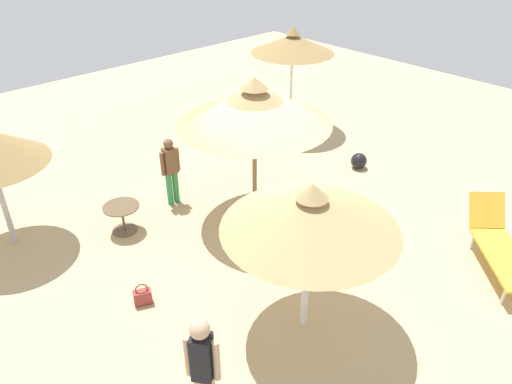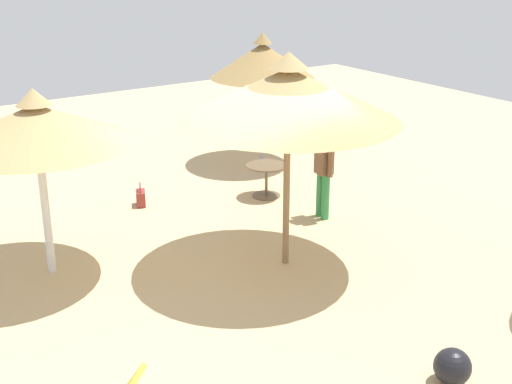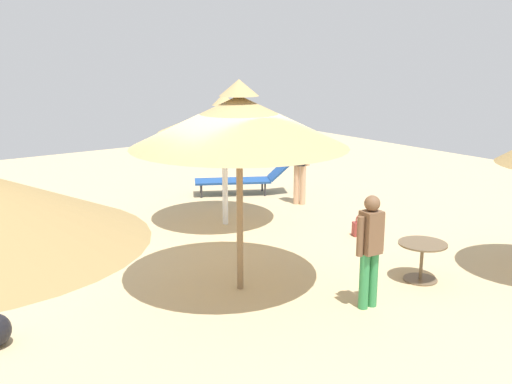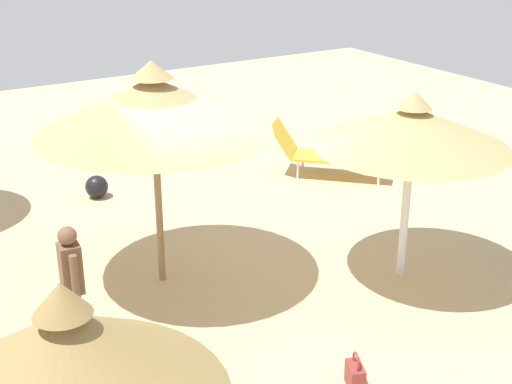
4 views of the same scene
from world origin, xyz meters
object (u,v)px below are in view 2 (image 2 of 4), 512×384
(parasol_umbrella_near_right, at_px, (262,61))
(parasol_umbrella_near_left, at_px, (288,95))
(parasol_umbrella_center, at_px, (36,125))
(handbag, at_px, (141,197))
(person_standing_edge, at_px, (324,168))
(side_table_round, at_px, (266,175))
(beach_ball, at_px, (452,367))

(parasol_umbrella_near_right, height_order, parasol_umbrella_near_left, parasol_umbrella_near_left)
(parasol_umbrella_center, bearing_deg, handbag, 37.40)
(parasol_umbrella_center, xyz_separation_m, person_standing_edge, (4.32, -0.56, -1.22))
(person_standing_edge, bearing_deg, parasol_umbrella_center, 172.65)
(side_table_round, bearing_deg, parasol_umbrella_near_left, -119.28)
(parasol_umbrella_near_right, distance_m, person_standing_edge, 3.44)
(side_table_round, bearing_deg, person_standing_edge, -81.87)
(person_standing_edge, bearing_deg, side_table_round, 98.13)
(parasol_umbrella_center, relative_size, parasol_umbrella_near_left, 0.86)
(person_standing_edge, relative_size, side_table_round, 2.15)
(parasol_umbrella_center, relative_size, person_standing_edge, 1.66)
(parasol_umbrella_near_right, bearing_deg, parasol_umbrella_near_left, -120.80)
(parasol_umbrella_near_right, bearing_deg, parasol_umbrella_center, -154.37)
(beach_ball, bearing_deg, handbag, 93.91)
(parasol_umbrella_near_right, height_order, handbag, parasol_umbrella_near_right)
(side_table_round, xyz_separation_m, beach_ball, (-1.59, -5.58, -0.21))
(parasol_umbrella_near_left, bearing_deg, handbag, 102.73)
(parasol_umbrella_near_left, distance_m, handbag, 3.96)
(parasol_umbrella_near_right, xyz_separation_m, side_table_round, (-1.13, -1.75, -1.65))
(parasol_umbrella_near_right, xyz_separation_m, parasol_umbrella_near_left, (-2.44, -4.10, 0.35))
(parasol_umbrella_center, xyz_separation_m, side_table_round, (4.13, 0.77, -1.67))
(side_table_round, distance_m, beach_ball, 5.81)
(handbag, distance_m, side_table_round, 2.21)
(parasol_umbrella_near_left, height_order, beach_ball, parasol_umbrella_near_left)
(side_table_round, bearing_deg, handbag, 157.69)
(person_standing_edge, xyz_separation_m, side_table_round, (-0.19, 1.33, -0.45))
(handbag, xyz_separation_m, side_table_round, (2.03, -0.83, 0.26))
(parasol_umbrella_center, height_order, parasol_umbrella_near_right, parasol_umbrella_near_right)
(parasol_umbrella_center, bearing_deg, beach_ball, -62.21)
(parasol_umbrella_center, distance_m, side_table_round, 4.52)
(beach_ball, bearing_deg, parasol_umbrella_near_right, 69.64)
(parasol_umbrella_near_left, distance_m, person_standing_edge, 2.39)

